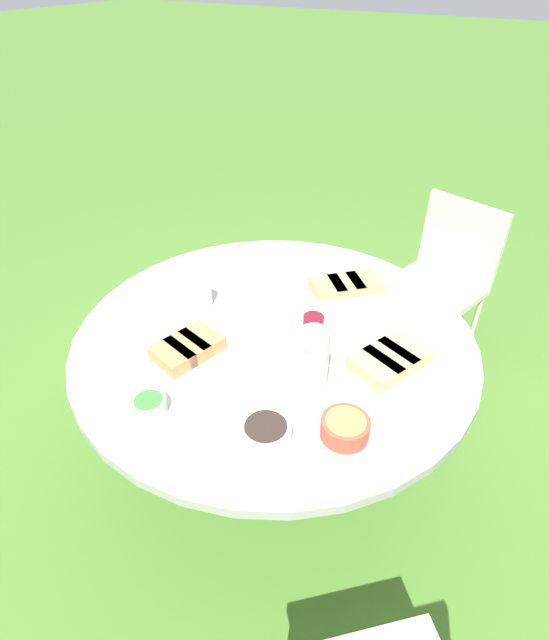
% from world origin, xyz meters
% --- Properties ---
extents(ground_plane, '(40.00, 40.00, 0.00)m').
position_xyz_m(ground_plane, '(0.00, 0.00, 0.00)').
color(ground_plane, '#4C7A2D').
extents(dining_table, '(1.47, 1.47, 0.76)m').
position_xyz_m(dining_table, '(0.00, 0.00, 0.68)').
color(dining_table, '#4C4C51').
rests_on(dining_table, ground_plane).
extents(chair_near_right, '(0.53, 0.54, 0.89)m').
position_xyz_m(chair_near_right, '(-1.17, 0.35, 0.52)').
color(chair_near_right, beige).
rests_on(chair_near_right, ground_plane).
extents(water_pitcher, '(0.10, 0.10, 0.23)m').
position_xyz_m(water_pitcher, '(0.19, 0.25, 0.88)').
color(water_pitcher, silver).
rests_on(water_pitcher, dining_table).
extents(wine_glass, '(0.07, 0.07, 0.18)m').
position_xyz_m(wine_glass, '(0.05, 0.18, 0.89)').
color(wine_glass, silver).
rests_on(wine_glass, dining_table).
extents(platter_bread_main, '(0.33, 0.29, 0.07)m').
position_xyz_m(platter_bread_main, '(0.27, -0.18, 0.79)').
color(platter_bread_main, white).
rests_on(platter_bread_main, dining_table).
extents(platter_charcuterie, '(0.40, 0.40, 0.06)m').
position_xyz_m(platter_charcuterie, '(-0.38, 0.11, 0.79)').
color(platter_charcuterie, white).
rests_on(platter_charcuterie, dining_table).
extents(platter_sandwich_side, '(0.39, 0.35, 0.07)m').
position_xyz_m(platter_sandwich_side, '(-0.03, 0.43, 0.79)').
color(platter_sandwich_side, white).
rests_on(platter_sandwich_side, dining_table).
extents(bowl_fries, '(0.14, 0.14, 0.06)m').
position_xyz_m(bowl_fries, '(0.31, 0.42, 0.80)').
color(bowl_fries, '#B74733').
rests_on(bowl_fries, dining_table).
extents(bowl_salad, '(0.11, 0.11, 0.05)m').
position_xyz_m(bowl_salad, '(0.53, -0.13, 0.79)').
color(bowl_salad, silver).
rests_on(bowl_salad, dining_table).
extents(bowl_olives, '(0.15, 0.15, 0.05)m').
position_xyz_m(bowl_olives, '(0.43, 0.23, 0.79)').
color(bowl_olives, white).
rests_on(bowl_olives, dining_table).
extents(cup_water_near, '(0.08, 0.08, 0.11)m').
position_xyz_m(cup_water_near, '(-0.02, -0.34, 0.82)').
color(cup_water_near, silver).
rests_on(cup_water_near, dining_table).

